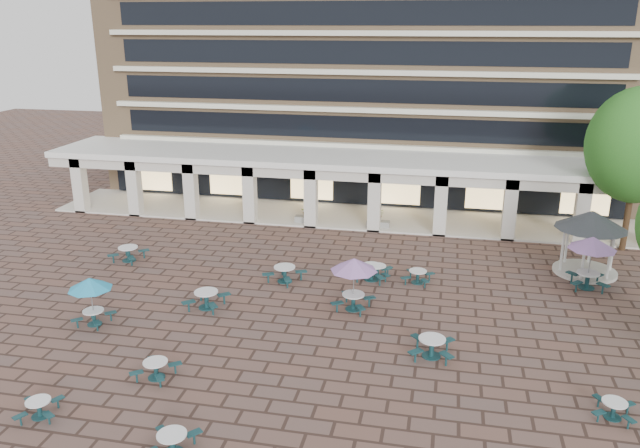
# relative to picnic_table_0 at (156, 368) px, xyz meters

# --- Properties ---
(ground) EXTENTS (120.00, 120.00, 0.00)m
(ground) POSITION_rel_picnic_table_0_xyz_m (3.92, 7.01, -0.43)
(ground) COLOR brown
(ground) RESTS_ON ground
(apartment_building) EXTENTS (40.00, 15.50, 25.20)m
(apartment_building) POSITION_rel_picnic_table_0_xyz_m (3.92, 32.48, 12.18)
(apartment_building) COLOR #9E7D59
(apartment_building) RESTS_ON ground
(retail_arcade) EXTENTS (42.00, 6.60, 4.40)m
(retail_arcade) POSITION_rel_picnic_table_0_xyz_m (3.92, 21.81, 2.57)
(retail_arcade) COLOR white
(retail_arcade) RESTS_ON ground
(picnic_table_0) EXTENTS (1.75, 1.75, 0.71)m
(picnic_table_0) POSITION_rel_picnic_table_0_xyz_m (0.00, 0.00, 0.00)
(picnic_table_0) COLOR #163E44
(picnic_table_0) RESTS_ON ground
(picnic_table_1) EXTENTS (1.69, 1.69, 0.64)m
(picnic_table_1) POSITION_rel_picnic_table_0_xyz_m (-2.86, -3.12, -0.04)
(picnic_table_1) COLOR #163E44
(picnic_table_1) RESTS_ON ground
(picnic_table_2) EXTENTS (1.72, 1.72, 0.73)m
(picnic_table_2) POSITION_rel_picnic_table_0_xyz_m (2.49, -3.99, 0.01)
(picnic_table_2) COLOR #163E44
(picnic_table_2) RESTS_ON ground
(picnic_table_3) EXTENTS (1.64, 1.64, 0.64)m
(picnic_table_3) POSITION_rel_picnic_table_0_xyz_m (16.66, 0.86, -0.04)
(picnic_table_3) COLOR #163E44
(picnic_table_3) RESTS_ON ground
(picnic_table_4) EXTENTS (1.96, 1.96, 2.26)m
(picnic_table_4) POSITION_rel_picnic_table_0_xyz_m (-4.74, 3.56, 1.50)
(picnic_table_4) COLOR #163E44
(picnic_table_4) RESTS_ON ground
(picnic_table_5) EXTENTS (2.03, 2.03, 0.86)m
(picnic_table_5) POSITION_rel_picnic_table_0_xyz_m (-0.39, 6.21, 0.09)
(picnic_table_5) COLOR #163E44
(picnic_table_5) RESTS_ON ground
(picnic_table_6) EXTENTS (2.24, 2.24, 2.59)m
(picnic_table_6) POSITION_rel_picnic_table_0_xyz_m (6.52, 7.47, 1.77)
(picnic_table_6) COLOR #163E44
(picnic_table_6) RESTS_ON ground
(picnic_table_7) EXTENTS (1.89, 1.89, 0.84)m
(picnic_table_7) POSITION_rel_picnic_table_0_xyz_m (10.34, 3.79, 0.07)
(picnic_table_7) COLOR #163E44
(picnic_table_7) RESTS_ON ground
(picnic_table_8) EXTENTS (2.02, 2.02, 0.83)m
(picnic_table_8) POSITION_rel_picnic_table_0_xyz_m (-7.06, 11.13, 0.07)
(picnic_table_8) COLOR #163E44
(picnic_table_8) RESTS_ON ground
(picnic_table_9) EXTENTS (1.57, 1.57, 0.69)m
(picnic_table_9) POSITION_rel_picnic_table_0_xyz_m (7.19, 11.58, -0.01)
(picnic_table_9) COLOR #163E44
(picnic_table_9) RESTS_ON ground
(picnic_table_10) EXTENTS (1.77, 1.77, 0.70)m
(picnic_table_10) POSITION_rel_picnic_table_0_xyz_m (9.35, 11.29, -0.01)
(picnic_table_10) COLOR #163E44
(picnic_table_10) RESTS_ON ground
(picnic_table_11) EXTENTS (2.40, 2.40, 2.78)m
(picnic_table_11) POSITION_rel_picnic_table_0_xyz_m (17.92, 12.38, 1.93)
(picnic_table_11) COLOR #163E44
(picnic_table_11) RESTS_ON ground
(picnic_table_12) EXTENTS (2.30, 2.30, 0.85)m
(picnic_table_12) POSITION_rel_picnic_table_0_xyz_m (2.47, 10.04, 0.08)
(picnic_table_12) COLOR #163E44
(picnic_table_12) RESTS_ON ground
(picnic_table_13) EXTENTS (2.05, 2.05, 0.84)m
(picnic_table_13) POSITION_rel_picnic_table_0_xyz_m (6.92, 11.20, 0.07)
(picnic_table_13) COLOR #163E44
(picnic_table_13) RESTS_ON ground
(gazebo) EXTENTS (3.76, 3.76, 3.50)m
(gazebo) POSITION_rel_picnic_table_0_xyz_m (18.22, 14.55, 2.21)
(gazebo) COLOR beige
(gazebo) RESTS_ON ground
(tree_east_c) EXTENTS (5.82, 5.82, 9.70)m
(tree_east_c) POSITION_rel_picnic_table_0_xyz_m (21.13, 18.82, 5.92)
(tree_east_c) COLOR #402919
(tree_east_c) RESTS_ON ground
(planter_left) EXTENTS (1.50, 0.70, 1.17)m
(planter_left) POSITION_rel_picnic_table_0_xyz_m (1.36, 19.91, 0.01)
(planter_left) COLOR #9C9C97
(planter_left) RESTS_ON ground
(planter_right) EXTENTS (1.50, 0.73, 1.36)m
(planter_right) POSITION_rel_picnic_table_0_xyz_m (6.26, 19.91, 0.16)
(planter_right) COLOR #9C9C97
(planter_right) RESTS_ON ground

